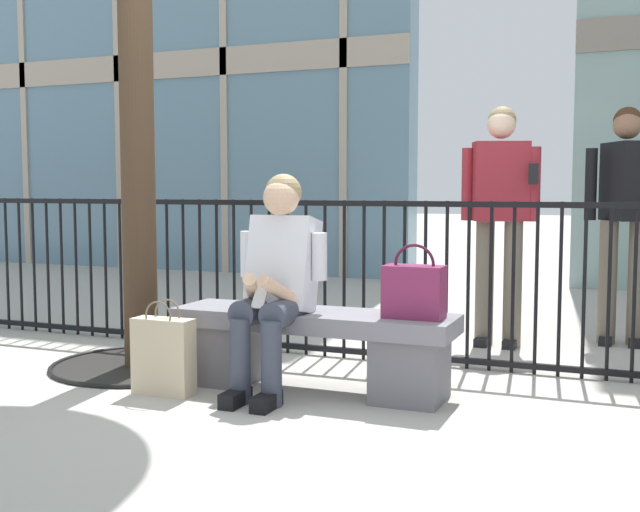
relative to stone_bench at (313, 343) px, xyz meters
name	(u,v)px	position (x,y,z in m)	size (l,w,h in m)	color
ground_plane	(313,390)	(0.00, 0.00, -0.27)	(60.00, 60.00, 0.00)	#B2ADA3
stone_bench	(313,343)	(0.00, 0.00, 0.00)	(1.60, 0.44, 0.45)	slate
seated_person_with_phone	(276,276)	(-0.17, -0.13, 0.38)	(0.52, 0.66, 1.21)	#383D4C
handbag_on_bench	(414,290)	(0.58, -0.01, 0.32)	(0.31, 0.17, 0.39)	#7A234C
shopping_bag	(163,355)	(-0.73, -0.39, -0.05)	(0.34, 0.13, 0.52)	beige
bystander_at_railing	(500,207)	(0.74, 1.68, 0.73)	(0.55, 0.34, 1.71)	#6B6051
bystander_further_back	(625,207)	(1.56, 2.06, 0.73)	(0.55, 0.44, 1.71)	#6B6051
plaza_railing	(364,280)	(0.00, 0.86, 0.26)	(8.83, 0.04, 1.05)	black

